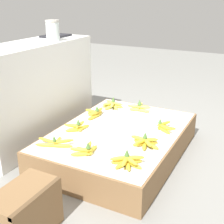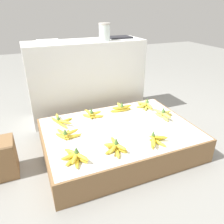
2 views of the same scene
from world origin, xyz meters
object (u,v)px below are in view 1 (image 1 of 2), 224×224
banana_bunch_middle_right (140,107)px  wooden_crate (25,213)px  banana_bunch_front_midright (164,126)px  glass_jar (53,31)px  banana_bunch_back_midleft (77,127)px  banana_bunch_front_midleft (145,142)px  banana_bunch_middle_left (86,150)px  banana_bunch_back_right (112,105)px  banana_bunch_front_left (127,161)px  banana_bunch_back_left (55,142)px  banana_bunch_back_midright (95,113)px

banana_bunch_middle_right → wooden_crate: bearing=178.8°
banana_bunch_front_midright → banana_bunch_middle_right: banana_bunch_middle_right is taller
glass_jar → banana_bunch_middle_right: bearing=-64.0°
banana_bunch_middle_right → banana_bunch_back_midleft: bearing=156.5°
banana_bunch_front_midleft → banana_bunch_front_midright: bearing=-5.1°
banana_bunch_middle_left → banana_bunch_back_right: (0.88, 0.25, -0.00)m
wooden_crate → banana_bunch_front_left: bearing=-30.2°
banana_bunch_front_midright → banana_bunch_middle_right: bearing=47.9°
banana_bunch_front_midleft → banana_bunch_middle_right: bearing=25.6°
banana_bunch_front_midright → glass_jar: bearing=91.7°
banana_bunch_back_left → glass_jar: 1.00m
wooden_crate → banana_bunch_back_midleft: 0.92m
banana_bunch_back_midright → glass_jar: size_ratio=1.36×
banana_bunch_front_midright → banana_bunch_back_midleft: (-0.32, 0.60, 0.00)m
banana_bunch_front_left → banana_bunch_middle_left: bearing=88.3°
banana_bunch_front_midleft → banana_bunch_back_midleft: 0.57m
banana_bunch_middle_left → wooden_crate: bearing=177.9°
banana_bunch_back_midright → banana_bunch_back_midleft: bearing=-176.0°
banana_bunch_back_midleft → banana_bunch_back_right: 0.58m
banana_bunch_back_midleft → banana_bunch_back_midright: bearing=4.0°
wooden_crate → banana_bunch_back_right: 1.48m
banana_bunch_back_midleft → banana_bunch_back_right: bearing=-0.7°
wooden_crate → banana_bunch_front_midright: size_ratio=1.94×
banana_bunch_front_left → banana_bunch_front_midleft: 0.30m
banana_bunch_middle_left → banana_bunch_back_midright: size_ratio=0.86×
wooden_crate → banana_bunch_front_midright: bearing=-16.8°
banana_bunch_front_left → banana_bunch_back_right: banana_bunch_front_left is taller
banana_bunch_back_right → banana_bunch_middle_right: bearing=-80.9°
banana_bunch_middle_left → banana_bunch_back_midright: bearing=24.7°
banana_bunch_middle_left → banana_bunch_front_midright: bearing=-28.8°
banana_bunch_back_right → glass_jar: glass_jar is taller
wooden_crate → banana_bunch_back_left: bearing=21.8°
banana_bunch_front_left → banana_bunch_back_right: 1.05m
banana_bunch_front_left → banana_bunch_back_midright: (0.62, 0.60, 0.00)m
banana_bunch_front_midright → banana_bunch_back_midright: 0.62m
banana_bunch_front_midleft → banana_bunch_back_right: (0.59, 0.57, -0.00)m
banana_bunch_back_midleft → banana_bunch_middle_right: bearing=-23.5°
banana_bunch_middle_left → banana_bunch_middle_right: banana_bunch_middle_right is taller
wooden_crate → glass_jar: size_ratio=2.17×
banana_bunch_back_left → banana_bunch_middle_right: bearing=-16.0°
banana_bunch_front_left → banana_bunch_back_midright: bearing=43.7°
banana_bunch_back_midright → banana_bunch_middle_right: bearing=-43.5°
banana_bunch_front_left → banana_bunch_middle_right: (0.93, 0.30, 0.01)m
banana_bunch_front_midleft → banana_bunch_back_right: same height
wooden_crate → banana_bunch_back_right: size_ratio=1.73×
wooden_crate → banana_bunch_middle_left: bearing=-2.1°
banana_bunch_back_midleft → banana_bunch_back_midright: 0.32m
banana_bunch_middle_left → banana_bunch_back_midright: (0.61, 0.28, 0.00)m
banana_bunch_front_midleft → banana_bunch_front_midright: (0.33, -0.03, -0.00)m
wooden_crate → banana_bunch_front_midleft: banana_bunch_front_midleft is taller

